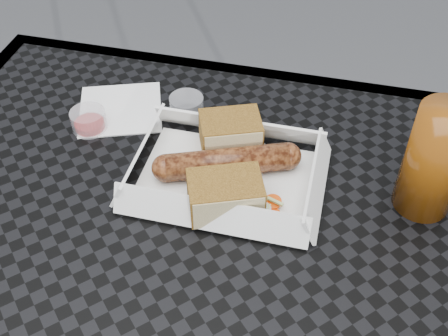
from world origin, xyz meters
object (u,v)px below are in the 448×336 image
food_tray (226,178)px  bratwurst (227,162)px  patio_table (168,294)px  drink_glass (435,161)px

food_tray → bratwurst: bratwurst is taller
patio_table → bratwurst: size_ratio=4.32×
patio_table → bratwurst: (0.04, 0.15, 0.10)m
food_tray → bratwurst: bearing=91.7°
bratwurst → drink_glass: bearing=1.9°
patio_table → drink_glass: size_ratio=5.46×
patio_table → food_tray: size_ratio=3.64×
patio_table → bratwurst: bratwurst is taller
bratwurst → drink_glass: (0.25, 0.01, 0.05)m
patio_table → bratwurst: 0.18m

